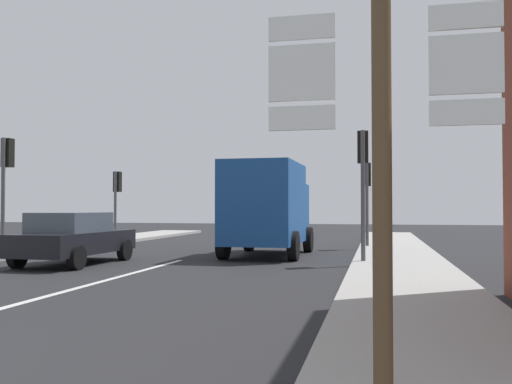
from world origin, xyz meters
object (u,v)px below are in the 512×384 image
at_px(route_sign_post, 382,166).
at_px(traffic_light_near_left, 6,170).
at_px(sedan_far, 74,237).
at_px(traffic_light_far_left, 117,190).
at_px(traffic_light_near_right, 363,166).
at_px(delivery_truck, 268,206).
at_px(traffic_light_far_right, 367,185).

distance_m(route_sign_post, traffic_light_near_left, 15.97).
height_order(sedan_far, traffic_light_far_left, traffic_light_far_left).
xyz_separation_m(traffic_light_far_left, traffic_light_near_right, (10.93, -7.02, 0.41)).
xyz_separation_m(delivery_truck, traffic_light_near_right, (3.18, -2.35, 1.13)).
relative_size(sedan_far, traffic_light_near_left, 1.12).
bearing_deg(traffic_light_near_right, delivery_truck, 143.58).
bearing_deg(traffic_light_far_right, sedan_far, -136.57).
height_order(traffic_light_far_left, traffic_light_near_left, traffic_light_near_left).
bearing_deg(traffic_light_near_right, traffic_light_far_right, 90.00).
relative_size(delivery_truck, traffic_light_far_right, 1.50).
distance_m(delivery_truck, traffic_light_near_right, 4.11).
bearing_deg(traffic_light_far_right, delivery_truck, -129.94).
height_order(route_sign_post, traffic_light_far_left, traffic_light_far_left).
distance_m(delivery_truck, route_sign_post, 14.54).
bearing_deg(sedan_far, traffic_light_near_right, 10.36).
bearing_deg(delivery_truck, route_sign_post, -75.67).
bearing_deg(delivery_truck, traffic_light_near_left, -159.58).
xyz_separation_m(traffic_light_far_right, traffic_light_near_left, (-10.93, -6.68, 0.32)).
height_order(sedan_far, delivery_truck, delivery_truck).
height_order(sedan_far, traffic_light_near_left, traffic_light_near_left).
relative_size(traffic_light_far_right, traffic_light_near_right, 0.89).
bearing_deg(delivery_truck, sedan_far, -141.88).
bearing_deg(traffic_light_near_left, traffic_light_far_left, 90.00).
bearing_deg(delivery_truck, traffic_light_far_left, 148.91).
bearing_deg(traffic_light_far_right, traffic_light_far_left, 175.42).
xyz_separation_m(sedan_far, traffic_light_near_left, (-2.89, 0.93, 2.03)).
bearing_deg(traffic_light_near_right, route_sign_post, -87.95).
xyz_separation_m(delivery_truck, traffic_light_near_left, (-7.75, -2.88, 1.14)).
bearing_deg(route_sign_post, traffic_light_near_right, 92.05).
relative_size(traffic_light_far_left, traffic_light_far_right, 0.96).
bearing_deg(sedan_far, route_sign_post, -50.51).
height_order(traffic_light_far_left, traffic_light_far_right, traffic_light_far_right).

